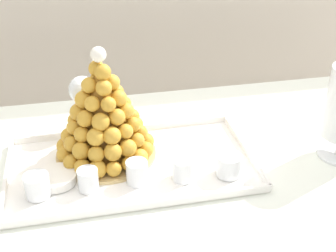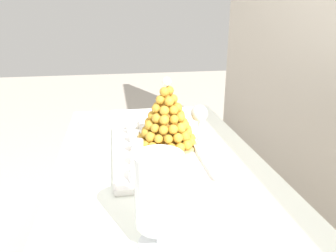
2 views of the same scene
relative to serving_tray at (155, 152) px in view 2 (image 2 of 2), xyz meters
The scene contains 11 objects.
buffet_table 0.21m from the serving_tray, ahead, with size 1.69×0.82×0.73m.
serving_tray is the anchor object (origin of this frame).
croquembouche 0.14m from the serving_tray, 134.79° to the left, with size 0.26×0.26×0.30m.
dessert_cup_left 0.24m from the serving_tray, 161.67° to the right, with size 0.06×0.06×0.06m.
dessert_cup_mid_left 0.14m from the serving_tray, 146.37° to the right, with size 0.05×0.05×0.05m.
dessert_cup_centre 0.08m from the serving_tray, 87.46° to the right, with size 0.05×0.05×0.06m.
dessert_cup_mid_right 0.14m from the serving_tray, 35.77° to the right, with size 0.05×0.05×0.06m.
dessert_cup_right 0.25m from the serving_tray, 21.10° to the right, with size 0.06×0.06×0.05m.
creme_brulee_ramekin 0.19m from the serving_tray, behind, with size 0.10×0.10×0.02m.
macaron_goblet 0.57m from the serving_tray, ahead, with size 0.12×0.12×0.25m.
wine_glass 0.27m from the serving_tray, 115.83° to the left, with size 0.08×0.08×0.17m.
Camera 2 is at (1.00, -0.16, 1.28)m, focal length 33.77 mm.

